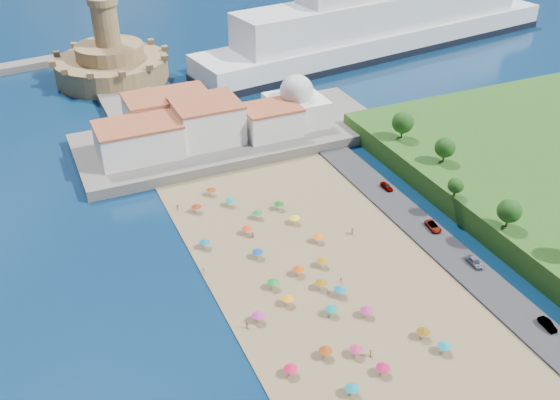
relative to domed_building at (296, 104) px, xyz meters
name	(u,v)px	position (x,y,z in m)	size (l,w,h in m)	color
ground	(313,298)	(-30.00, -71.00, -8.97)	(700.00, 700.00, 0.00)	#071938
terrace	(232,136)	(-20.00, 2.00, -7.47)	(90.00, 36.00, 3.00)	#59544C
jetty	(132,106)	(-42.00, 37.00, -7.77)	(18.00, 70.00, 2.40)	#59544C
waterfront_buildings	(187,123)	(-33.05, 2.64, -1.10)	(57.00, 29.00, 11.00)	silver
domed_building	(296,104)	(0.00, 0.00, 0.00)	(16.00, 16.00, 15.00)	silver
fortress	(111,62)	(-42.00, 67.00, -2.29)	(40.00, 40.00, 32.40)	#A47F52
cruise_ship	(383,25)	(64.59, 54.73, 1.61)	(165.29, 47.94, 35.75)	black
beach_parasols	(344,338)	(-30.99, -85.23, -6.83)	(32.38, 112.89, 2.20)	gray
beachgoers	(315,305)	(-31.17, -74.19, -7.85)	(36.94, 92.63, 1.88)	tan
parked_cars	(467,256)	(6.00, -73.65, -7.59)	(2.96, 78.69, 1.42)	gray
hillside_trees	(522,211)	(18.04, -74.47, 1.12)	(13.12, 110.63, 7.72)	#382314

